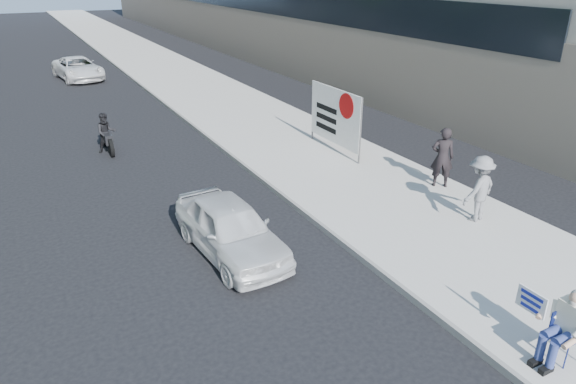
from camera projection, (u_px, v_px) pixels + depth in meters
ground at (313, 284)px, 10.71m from camera, size 160.00×160.00×0.00m
near_sidewalk at (192, 85)px, 28.56m from camera, size 5.00×120.00×0.15m
seated_protester at (564, 323)px, 8.16m from camera, size 0.83×1.11×1.31m
jogger at (479, 189)px, 12.79m from camera, size 1.21×0.84×1.71m
pedestrian_woman at (442, 157)px, 14.80m from camera, size 0.78×0.73×1.78m
protest_banner at (335, 116)px, 17.57m from camera, size 0.08×3.06×2.20m
white_sedan_near at (230, 228)px, 11.64m from camera, size 1.77×3.86×1.28m
white_sedan_far at (78, 68)px, 30.05m from camera, size 2.67×4.80×1.27m
motorcycle at (107, 135)px, 18.16m from camera, size 0.70×2.04×1.42m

